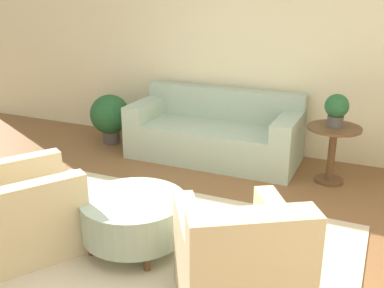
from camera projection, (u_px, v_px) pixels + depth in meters
name	position (u px, v px, depth m)	size (l,w,h in m)	color
ground_plane	(149.00, 247.00, 3.71)	(16.00, 16.00, 0.00)	brown
wall_back	(251.00, 41.00, 5.57)	(9.26, 0.12, 2.80)	beige
rug	(148.00, 247.00, 3.71)	(3.31, 2.18, 0.01)	beige
couch	(215.00, 134.00, 5.57)	(2.07, 0.90, 0.83)	#9EB29E
armchair_left	(14.00, 213.00, 3.54)	(1.08, 1.13, 0.89)	#C6B289
armchair_right	(238.00, 271.00, 2.82)	(1.08, 1.13, 0.89)	#C6B289
ottoman_table	(134.00, 216.00, 3.63)	(0.85, 0.85, 0.43)	#9EB29E
side_table	(333.00, 144.00, 4.82)	(0.57, 0.57, 0.63)	brown
potted_plant_on_side_table	(337.00, 109.00, 4.69)	(0.25, 0.25, 0.35)	#4C4742
potted_plant_floor	(110.00, 116.00, 6.08)	(0.53, 0.53, 0.67)	#4C4742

